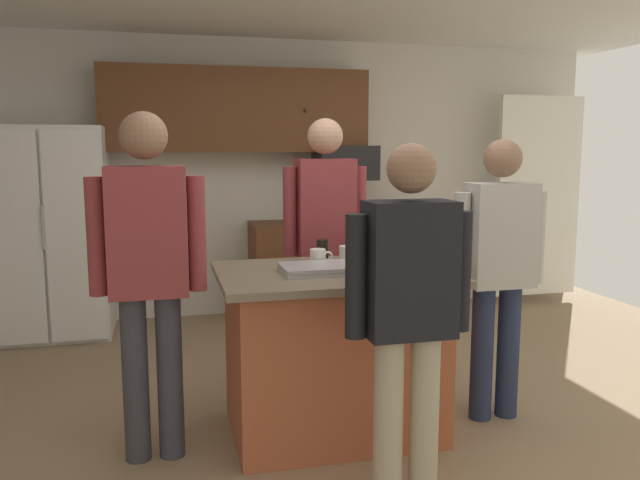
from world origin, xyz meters
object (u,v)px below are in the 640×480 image
(mug_blue_stoneware, at_px, (346,254))
(mug_ceramic_white, at_px, (318,257))
(kitchen_island, at_px, (333,351))
(person_elder_center, at_px, (325,231))
(glass_pilsner, at_px, (411,252))
(glass_short_whisky, at_px, (359,267))
(person_host_foreground, at_px, (499,261))
(microwave_over_range, at_px, (345,163))
(refrigerator, at_px, (51,233))
(person_guest_left, at_px, (409,304))
(serving_tray, at_px, (322,268))
(glass_stout_tall, at_px, (322,251))
(person_guest_by_door, at_px, (148,262))
(tumbler_amber, at_px, (377,247))

(mug_blue_stoneware, bearing_deg, mug_ceramic_white, -158.38)
(kitchen_island, height_order, person_elder_center, person_elder_center)
(kitchen_island, distance_m, mug_blue_stoneware, 0.57)
(glass_pilsner, relative_size, glass_short_whisky, 1.18)
(person_host_foreground, distance_m, glass_short_whisky, 0.96)
(microwave_over_range, relative_size, mug_blue_stoneware, 4.65)
(refrigerator, xyz_separation_m, glass_short_whisky, (1.86, -2.68, 0.11))
(person_guest_left, relative_size, serving_tray, 3.65)
(person_host_foreground, bearing_deg, glass_stout_tall, -14.88)
(kitchen_island, bearing_deg, glass_short_whisky, -79.38)
(glass_pilsner, bearing_deg, person_guest_by_door, -176.37)
(person_host_foreground, bearing_deg, glass_pilsner, -3.18)
(microwave_over_range, relative_size, glass_pilsner, 3.39)
(person_elder_center, xyz_separation_m, serving_tray, (-0.23, -0.84, -0.09))
(person_elder_center, xyz_separation_m, glass_stout_tall, (-0.15, -0.53, -0.05))
(person_guest_by_door, relative_size, person_elder_center, 0.99)
(glass_stout_tall, height_order, glass_short_whisky, glass_short_whisky)
(tumbler_amber, relative_size, glass_short_whisky, 1.05)
(person_elder_center, bearing_deg, microwave_over_range, 170.90)
(glass_pilsner, height_order, mug_ceramic_white, glass_pilsner)
(person_host_foreground, distance_m, person_elder_center, 1.18)
(refrigerator, height_order, serving_tray, refrigerator)
(person_host_foreground, xyz_separation_m, mug_ceramic_white, (-1.02, 0.21, 0.03))
(person_guest_by_door, xyz_separation_m, person_host_foreground, (1.95, 0.04, -0.08))
(person_guest_left, height_order, person_guest_by_door, person_guest_by_door)
(person_guest_left, xyz_separation_m, mug_blue_stoneware, (0.02, 1.04, 0.05))
(person_elder_center, bearing_deg, serving_tray, -4.10)
(person_guest_left, bearing_deg, microwave_over_range, -20.12)
(glass_pilsner, distance_m, mug_blue_stoneware, 0.39)
(refrigerator, bearing_deg, glass_pilsner, -46.44)
(person_guest_left, bearing_deg, serving_tray, 5.68)
(kitchen_island, bearing_deg, glass_pilsner, 1.00)
(microwave_over_range, height_order, kitchen_island, microwave_over_range)
(person_elder_center, distance_m, mug_blue_stoneware, 0.56)
(glass_stout_tall, bearing_deg, serving_tray, -104.21)
(refrigerator, bearing_deg, person_guest_by_door, -71.31)
(glass_pilsner, bearing_deg, tumbler_amber, 112.78)
(mug_blue_stoneware, bearing_deg, tumbler_amber, 9.54)
(person_guest_by_door, bearing_deg, tumbler_amber, 10.12)
(person_guest_left, relative_size, person_elder_center, 0.90)
(tumbler_amber, height_order, serving_tray, tumbler_amber)
(refrigerator, xyz_separation_m, glass_stout_tall, (1.81, -2.13, 0.11))
(microwave_over_range, relative_size, person_guest_left, 0.35)
(mug_blue_stoneware, distance_m, glass_stout_tall, 0.14)
(mug_ceramic_white, xyz_separation_m, glass_short_whisky, (0.10, -0.45, 0.02))
(glass_pilsner, relative_size, serving_tray, 0.38)
(refrigerator, bearing_deg, glass_stout_tall, -49.53)
(person_host_foreground, relative_size, tumbler_amber, 11.13)
(glass_pilsner, height_order, glass_stout_tall, glass_pilsner)
(person_elder_center, distance_m, mug_ceramic_white, 0.67)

